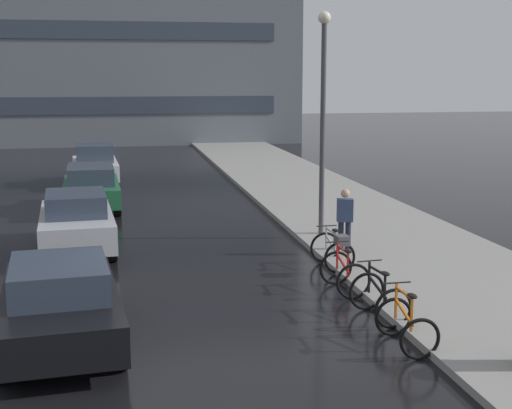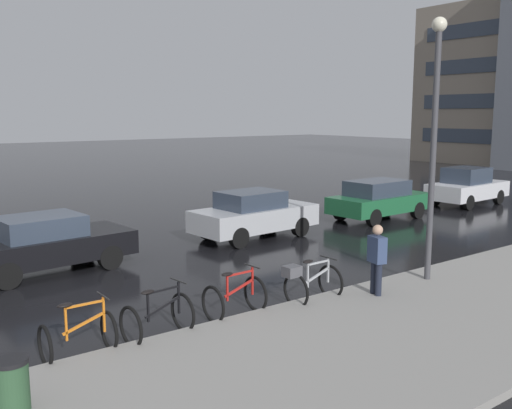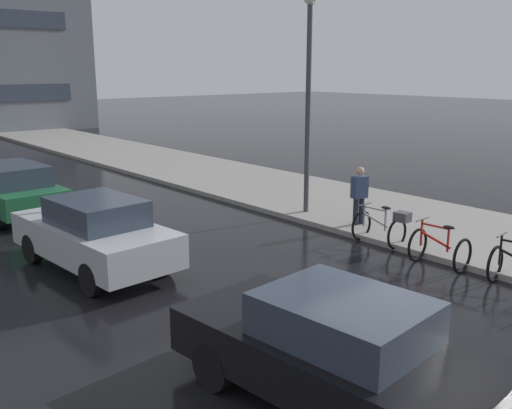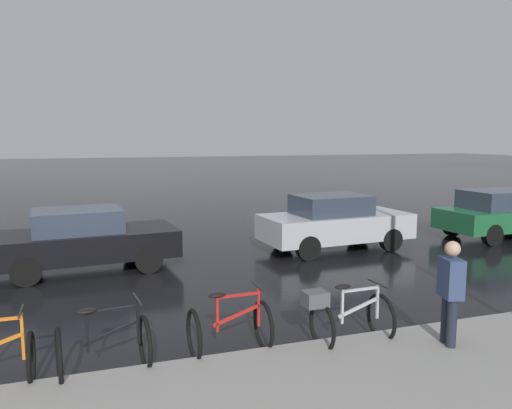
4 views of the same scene
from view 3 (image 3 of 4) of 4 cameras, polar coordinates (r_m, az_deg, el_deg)
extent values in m
plane|color=black|center=(9.40, 15.07, -13.10)|extent=(140.00, 140.00, 0.00)
cube|color=gray|center=(20.02, 1.26, 1.76)|extent=(4.80, 60.00, 0.14)
torus|color=black|center=(12.24, 22.78, -5.50)|extent=(0.75, 0.13, 0.74)
cube|color=black|center=(12.13, 23.26, -4.23)|extent=(0.04, 0.04, 0.60)
cylinder|color=black|center=(12.04, 23.40, -2.78)|extent=(0.50, 0.08, 0.03)
torus|color=black|center=(12.99, 15.85, -3.89)|extent=(0.74, 0.09, 0.74)
torus|color=black|center=(12.51, 19.94, -4.85)|extent=(0.74, 0.09, 0.74)
cube|color=red|center=(12.58, 18.66, -3.43)|extent=(0.04, 0.04, 0.51)
cube|color=red|center=(12.87, 16.22, -2.74)|extent=(0.04, 0.04, 0.57)
cube|color=red|center=(12.66, 17.50, -2.08)|extent=(0.06, 0.63, 0.04)
cube|color=red|center=(12.73, 17.51, -3.39)|extent=(0.07, 0.71, 0.26)
ellipsoid|color=black|center=(12.51, 18.76, -2.17)|extent=(0.15, 0.27, 0.07)
cylinder|color=black|center=(12.79, 16.31, -1.42)|extent=(0.50, 0.05, 0.03)
torus|color=black|center=(14.24, 10.49, -2.06)|extent=(0.75, 0.09, 0.75)
torus|color=black|center=(13.68, 13.91, -2.87)|extent=(0.75, 0.09, 0.75)
cube|color=#ADAFB5|center=(13.78, 12.82, -1.53)|extent=(0.04, 0.04, 0.53)
cube|color=#ADAFB5|center=(14.13, 10.78, -1.09)|extent=(0.04, 0.04, 0.52)
cube|color=#ADAFB5|center=(13.90, 11.84, -0.41)|extent=(0.06, 0.61, 0.04)
cube|color=#ADAFB5|center=(13.95, 11.87, -1.53)|extent=(0.06, 0.70, 0.25)
ellipsoid|color=black|center=(13.71, 12.89, -0.33)|extent=(0.15, 0.27, 0.07)
cylinder|color=black|center=(14.06, 10.83, 0.02)|extent=(0.50, 0.05, 0.03)
cube|color=#4C4C51|center=(13.50, 14.43, -1.20)|extent=(0.29, 0.35, 0.22)
cube|color=black|center=(7.41, 7.55, -14.85)|extent=(2.19, 4.30, 0.62)
cube|color=#2D3847|center=(7.07, 8.79, -11.17)|extent=(1.68, 2.08, 0.52)
cylinder|color=black|center=(7.79, -4.24, -15.83)|extent=(0.27, 0.66, 0.64)
cylinder|color=black|center=(8.84, 3.99, -12.10)|extent=(0.27, 0.66, 0.64)
cylinder|color=black|center=(7.63, 19.55, -17.34)|extent=(0.27, 0.66, 0.64)
cube|color=#B2B5BA|center=(12.41, -15.87, -3.28)|extent=(2.04, 4.26, 0.69)
cube|color=#2D3847|center=(12.11, -15.68, -0.68)|extent=(1.58, 2.04, 0.54)
cylinder|color=black|center=(13.31, -21.43, -4.13)|extent=(0.26, 0.65, 0.64)
cylinder|color=black|center=(13.95, -15.51, -2.88)|extent=(0.26, 0.65, 0.64)
cylinder|color=black|center=(11.09, -16.10, -7.18)|extent=(0.26, 0.65, 0.64)
cylinder|color=black|center=(11.85, -9.40, -5.47)|extent=(0.26, 0.65, 0.64)
cube|color=#1E6038|center=(17.75, -23.22, 0.99)|extent=(1.93, 4.20, 0.62)
cube|color=#2D3847|center=(17.49, -23.21, 2.80)|extent=(1.55, 2.36, 0.56)
cylinder|color=black|center=(19.26, -22.21, 1.05)|extent=(0.24, 0.65, 0.64)
cylinder|color=black|center=(16.39, -24.21, -1.18)|extent=(0.24, 0.65, 0.64)
cylinder|color=black|center=(16.92, -19.13, -0.30)|extent=(0.24, 0.65, 0.64)
cylinder|color=#1E2333|center=(15.11, 9.93, -0.94)|extent=(0.14, 0.14, 0.85)
cylinder|color=#1E2333|center=(15.21, 10.48, -0.86)|extent=(0.14, 0.14, 0.85)
cube|color=navy|center=(15.00, 10.31, 1.72)|extent=(0.45, 0.33, 0.57)
sphere|color=tan|center=(14.92, 10.38, 3.31)|extent=(0.22, 0.22, 0.22)
cylinder|color=#424247|center=(15.94, 5.21, 8.96)|extent=(0.14, 0.14, 5.78)
camera|label=1|loc=(9.47, 100.89, -0.74)|focal=50.00mm
camera|label=2|loc=(19.35, 49.84, 8.35)|focal=40.00mm
camera|label=4|loc=(17.65, 35.35, 7.73)|focal=35.00mm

